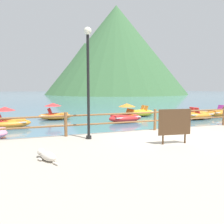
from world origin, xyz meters
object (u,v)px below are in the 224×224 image
at_px(sign_board, 175,123).
at_px(pedal_boat_1, 8,121).
at_px(pedal_boat_0, 198,115).
at_px(pedal_boat_3, 140,113).
at_px(dog_resting, 47,156).
at_px(pedal_boat_4, 125,116).
at_px(pedal_boat_6, 55,114).
at_px(pedal_boat_5, 219,113).
at_px(lamp_post, 88,73).

xyz_separation_m(sign_board, pedal_boat_1, (-5.85, 7.59, -0.74)).
distance_m(pedal_boat_0, pedal_boat_3, 4.44).
distance_m(dog_resting, pedal_boat_0, 13.36).
bearing_deg(sign_board, pedal_boat_1, 127.58).
height_order(pedal_boat_4, pedal_boat_6, pedal_boat_4).
distance_m(pedal_boat_3, pedal_boat_6, 6.76).
xyz_separation_m(sign_board, pedal_boat_3, (3.78, 10.12, -0.85)).
relative_size(pedal_boat_1, pedal_boat_5, 0.94).
distance_m(lamp_post, pedal_boat_4, 7.34).
xyz_separation_m(dog_resting, pedal_boat_6, (1.23, 10.74, -0.13)).
distance_m(pedal_boat_0, pedal_boat_6, 10.47).
height_order(sign_board, dog_resting, sign_board).
distance_m(dog_resting, pedal_boat_5, 16.07).
bearing_deg(dog_resting, pedal_boat_5, 30.48).
bearing_deg(pedal_boat_1, pedal_boat_0, -2.70).
height_order(dog_resting, pedal_boat_1, pedal_boat_1).
height_order(pedal_boat_3, pedal_boat_4, pedal_boat_4).
relative_size(sign_board, pedal_boat_0, 0.45).
bearing_deg(lamp_post, pedal_boat_0, 29.08).
bearing_deg(dog_resting, pedal_boat_1, 101.64).
height_order(sign_board, pedal_boat_4, sign_board).
distance_m(lamp_post, pedal_boat_1, 7.17).
xyz_separation_m(sign_board, pedal_boat_0, (6.94, 6.99, -0.82)).
bearing_deg(pedal_boat_3, dog_resting, -127.25).
xyz_separation_m(dog_resting, pedal_boat_1, (-1.64, 7.97, -0.13)).
relative_size(pedal_boat_0, pedal_boat_3, 1.02).
relative_size(dog_resting, pedal_boat_0, 0.39).
relative_size(pedal_boat_4, pedal_boat_6, 0.98).
bearing_deg(sign_board, pedal_boat_3, 69.52).
bearing_deg(pedal_boat_0, lamp_post, -150.92).
relative_size(sign_board, dog_resting, 1.17).
xyz_separation_m(pedal_boat_1, pedal_boat_6, (2.87, 2.76, -0.00)).
height_order(pedal_boat_3, pedal_boat_5, pedal_boat_5).
height_order(pedal_boat_5, pedal_boat_6, pedal_boat_6).
distance_m(pedal_boat_5, pedal_boat_6, 12.88).
bearing_deg(sign_board, dog_resting, -174.84).
xyz_separation_m(lamp_post, pedal_boat_0, (9.49, 5.28, -2.53)).
relative_size(lamp_post, dog_resting, 3.97).
bearing_deg(pedal_boat_5, lamp_post, -153.60).
bearing_deg(pedal_boat_1, pedal_boat_6, 43.92).
distance_m(pedal_boat_0, pedal_boat_1, 12.80).
xyz_separation_m(lamp_post, pedal_boat_1, (-3.29, 5.88, -2.45)).
relative_size(pedal_boat_0, pedal_boat_1, 1.03).
bearing_deg(pedal_boat_5, pedal_boat_4, -177.73).
bearing_deg(dog_resting, pedal_boat_6, 83.48).
relative_size(pedal_boat_0, pedal_boat_5, 0.97).
relative_size(lamp_post, pedal_boat_6, 1.56).
bearing_deg(pedal_boat_3, pedal_boat_4, -132.36).
bearing_deg(pedal_boat_4, pedal_boat_3, 47.64).
bearing_deg(sign_board, pedal_boat_5, 38.86).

